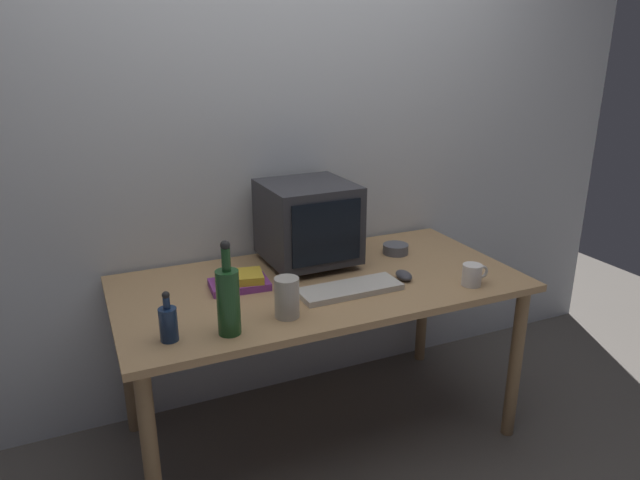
# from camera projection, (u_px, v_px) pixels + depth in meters

# --- Properties ---
(ground_plane) EXTENTS (6.00, 6.00, 0.00)m
(ground_plane) POSITION_uv_depth(u_px,v_px,m) (320.00, 430.00, 2.65)
(ground_plane) COLOR #56514C
(back_wall) EXTENTS (4.00, 0.08, 2.50)m
(back_wall) POSITION_uv_depth(u_px,v_px,m) (278.00, 144.00, 2.66)
(back_wall) COLOR silver
(back_wall) RESTS_ON ground
(desk) EXTENTS (1.68, 0.84, 0.75)m
(desk) POSITION_uv_depth(u_px,v_px,m) (320.00, 298.00, 2.44)
(desk) COLOR tan
(desk) RESTS_ON ground
(crt_monitor) EXTENTS (0.39, 0.40, 0.37)m
(crt_monitor) POSITION_uv_depth(u_px,v_px,m) (308.00, 223.00, 2.54)
(crt_monitor) COLOR #333338
(crt_monitor) RESTS_ON desk
(keyboard) EXTENTS (0.42, 0.16, 0.02)m
(keyboard) POSITION_uv_depth(u_px,v_px,m) (350.00, 289.00, 2.30)
(keyboard) COLOR beige
(keyboard) RESTS_ON desk
(computer_mouse) EXTENTS (0.07, 0.11, 0.04)m
(computer_mouse) POSITION_uv_depth(u_px,v_px,m) (404.00, 275.00, 2.42)
(computer_mouse) COLOR #3F3F47
(computer_mouse) RESTS_ON desk
(bottle_tall) EXTENTS (0.08, 0.08, 0.34)m
(bottle_tall) POSITION_uv_depth(u_px,v_px,m) (228.00, 299.00, 1.93)
(bottle_tall) COLOR #1E4C23
(bottle_tall) RESTS_ON desk
(bottle_short) EXTENTS (0.06, 0.06, 0.18)m
(bottle_short) POSITION_uv_depth(u_px,v_px,m) (168.00, 322.00, 1.90)
(bottle_short) COLOR navy
(bottle_short) RESTS_ON desk
(book_stack) EXTENTS (0.25, 0.17, 0.06)m
(book_stack) POSITION_uv_depth(u_px,v_px,m) (239.00, 281.00, 2.33)
(book_stack) COLOR #843893
(book_stack) RESTS_ON desk
(mug) EXTENTS (0.12, 0.08, 0.09)m
(mug) POSITION_uv_depth(u_px,v_px,m) (472.00, 275.00, 2.35)
(mug) COLOR white
(mug) RESTS_ON desk
(cd_spindle) EXTENTS (0.12, 0.12, 0.04)m
(cd_spindle) POSITION_uv_depth(u_px,v_px,m) (396.00, 249.00, 2.72)
(cd_spindle) COLOR #595B66
(cd_spindle) RESTS_ON desk
(metal_canister) EXTENTS (0.09, 0.09, 0.15)m
(metal_canister) POSITION_uv_depth(u_px,v_px,m) (287.00, 297.00, 2.07)
(metal_canister) COLOR #B7B2A8
(metal_canister) RESTS_ON desk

